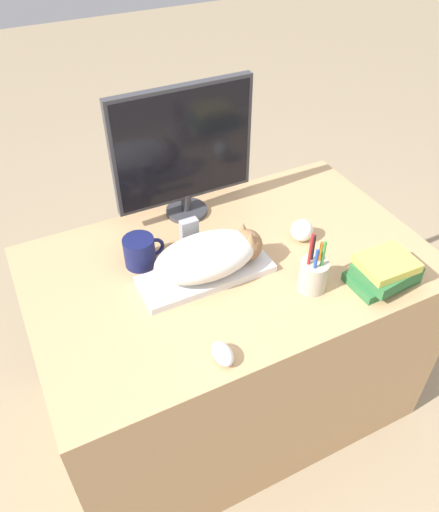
{
  "coord_description": "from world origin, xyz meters",
  "views": [
    {
      "loc": [
        -0.56,
        -0.65,
        1.81
      ],
      "look_at": [
        -0.05,
        0.38,
        0.81
      ],
      "focal_mm": 35.0,
      "sensor_mm": 36.0,
      "label": 1
    }
  ],
  "objects_px": {
    "cat": "(212,255)",
    "phone": "(190,237)",
    "baseball": "(302,230)",
    "book_stack": "(385,271)",
    "monitor": "(184,149)",
    "coffee_mug": "(140,251)",
    "keyboard": "(206,274)",
    "pen_cup": "(313,274)",
    "computer_mouse": "(223,354)"
  },
  "relations": [
    {
      "from": "cat",
      "to": "keyboard",
      "type": "bearing_deg",
      "value": 180.0
    },
    {
      "from": "cat",
      "to": "phone",
      "type": "bearing_deg",
      "value": 96.28
    },
    {
      "from": "pen_cup",
      "to": "book_stack",
      "type": "height_order",
      "value": "pen_cup"
    },
    {
      "from": "coffee_mug",
      "to": "book_stack",
      "type": "distance_m",
      "value": 0.75
    },
    {
      "from": "computer_mouse",
      "to": "baseball",
      "type": "xyz_separation_m",
      "value": [
        0.46,
        0.33,
        0.02
      ]
    },
    {
      "from": "monitor",
      "to": "coffee_mug",
      "type": "height_order",
      "value": "monitor"
    },
    {
      "from": "cat",
      "to": "monitor",
      "type": "relative_size",
      "value": 0.72
    },
    {
      "from": "keyboard",
      "to": "monitor",
      "type": "relative_size",
      "value": 0.85
    },
    {
      "from": "coffee_mug",
      "to": "pen_cup",
      "type": "height_order",
      "value": "pen_cup"
    },
    {
      "from": "baseball",
      "to": "phone",
      "type": "xyz_separation_m",
      "value": [
        -0.36,
        0.11,
        0.03
      ]
    },
    {
      "from": "phone",
      "to": "keyboard",
      "type": "bearing_deg",
      "value": -91.84
    },
    {
      "from": "baseball",
      "to": "coffee_mug",
      "type": "bearing_deg",
      "value": 166.64
    },
    {
      "from": "monitor",
      "to": "coffee_mug",
      "type": "distance_m",
      "value": 0.37
    },
    {
      "from": "pen_cup",
      "to": "baseball",
      "type": "height_order",
      "value": "pen_cup"
    },
    {
      "from": "keyboard",
      "to": "pen_cup",
      "type": "bearing_deg",
      "value": -34.58
    },
    {
      "from": "coffee_mug",
      "to": "pen_cup",
      "type": "xyz_separation_m",
      "value": [
        0.42,
        -0.33,
        0.0
      ]
    },
    {
      "from": "computer_mouse",
      "to": "book_stack",
      "type": "relative_size",
      "value": 0.39
    },
    {
      "from": "baseball",
      "to": "book_stack",
      "type": "relative_size",
      "value": 0.36
    },
    {
      "from": "coffee_mug",
      "to": "baseball",
      "type": "bearing_deg",
      "value": -13.36
    },
    {
      "from": "keyboard",
      "to": "monitor",
      "type": "distance_m",
      "value": 0.42
    },
    {
      "from": "phone",
      "to": "book_stack",
      "type": "relative_size",
      "value": 0.62
    },
    {
      "from": "coffee_mug",
      "to": "pen_cup",
      "type": "distance_m",
      "value": 0.54
    },
    {
      "from": "keyboard",
      "to": "computer_mouse",
      "type": "distance_m",
      "value": 0.32
    },
    {
      "from": "monitor",
      "to": "pen_cup",
      "type": "distance_m",
      "value": 0.59
    },
    {
      "from": "cat",
      "to": "book_stack",
      "type": "bearing_deg",
      "value": -30.08
    },
    {
      "from": "keyboard",
      "to": "baseball",
      "type": "relative_size",
      "value": 5.51
    },
    {
      "from": "monitor",
      "to": "phone",
      "type": "bearing_deg",
      "value": -110.9
    },
    {
      "from": "baseball",
      "to": "book_stack",
      "type": "xyz_separation_m",
      "value": [
        0.1,
        -0.29,
        0.01
      ]
    },
    {
      "from": "cat",
      "to": "baseball",
      "type": "relative_size",
      "value": 4.66
    },
    {
      "from": "monitor",
      "to": "computer_mouse",
      "type": "xyz_separation_m",
      "value": [
        -0.18,
        -0.64,
        -0.24
      ]
    },
    {
      "from": "baseball",
      "to": "computer_mouse",
      "type": "bearing_deg",
      "value": -144.6
    },
    {
      "from": "monitor",
      "to": "cat",
      "type": "bearing_deg",
      "value": -100.72
    },
    {
      "from": "keyboard",
      "to": "monitor",
      "type": "bearing_deg",
      "value": 76.23
    },
    {
      "from": "monitor",
      "to": "computer_mouse",
      "type": "relative_size",
      "value": 6.0
    },
    {
      "from": "book_stack",
      "to": "cat",
      "type": "bearing_deg",
      "value": 149.92
    },
    {
      "from": "coffee_mug",
      "to": "computer_mouse",
      "type": "bearing_deg",
      "value": -82.37
    },
    {
      "from": "phone",
      "to": "baseball",
      "type": "bearing_deg",
      "value": -16.25
    },
    {
      "from": "computer_mouse",
      "to": "coffee_mug",
      "type": "bearing_deg",
      "value": 97.63
    },
    {
      "from": "pen_cup",
      "to": "baseball",
      "type": "distance_m",
      "value": 0.23
    },
    {
      "from": "cat",
      "to": "phone",
      "type": "relative_size",
      "value": 2.73
    },
    {
      "from": "computer_mouse",
      "to": "pen_cup",
      "type": "height_order",
      "value": "pen_cup"
    },
    {
      "from": "cat",
      "to": "computer_mouse",
      "type": "height_order",
      "value": "cat"
    },
    {
      "from": "book_stack",
      "to": "baseball",
      "type": "bearing_deg",
      "value": 109.81
    },
    {
      "from": "monitor",
      "to": "book_stack",
      "type": "height_order",
      "value": "monitor"
    },
    {
      "from": "book_stack",
      "to": "monitor",
      "type": "bearing_deg",
      "value": 122.89
    },
    {
      "from": "monitor",
      "to": "coffee_mug",
      "type": "relative_size",
      "value": 3.68
    },
    {
      "from": "monitor",
      "to": "phone",
      "type": "height_order",
      "value": "monitor"
    },
    {
      "from": "phone",
      "to": "book_stack",
      "type": "xyz_separation_m",
      "value": [
        0.46,
        -0.39,
        -0.02
      ]
    },
    {
      "from": "cat",
      "to": "book_stack",
      "type": "relative_size",
      "value": 1.69
    },
    {
      "from": "keyboard",
      "to": "phone",
      "type": "bearing_deg",
      "value": 88.16
    }
  ]
}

